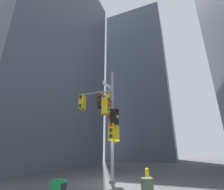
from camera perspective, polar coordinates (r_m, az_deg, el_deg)
name	(u,v)px	position (r m, az deg, el deg)	size (l,w,h in m)	color
ground	(112,183)	(10.85, 0.08, -28.86)	(120.00, 120.00, 0.00)	#474749
building_tower_left	(29,61)	(27.32, -27.48, 10.54)	(16.92, 16.92, 28.80)	#4C5460
building_mid_block	(140,84)	(39.76, 10.08, 3.75)	(12.70, 12.70, 34.37)	#4C5460
signal_pole_assembly	(107,115)	(10.95, -1.95, -6.96)	(3.24, 2.83, 7.34)	gray
fire_hydrant	(147,176)	(10.47, 12.44, -26.24)	(0.33, 0.23, 0.88)	yellow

